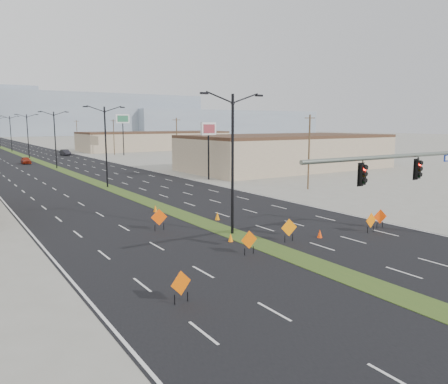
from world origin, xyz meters
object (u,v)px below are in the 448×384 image
streetlight_3 (28,135)px  cone_1 (320,234)px  cone_2 (217,216)px  construction_sign_1 (249,241)px  streetlight_0 (233,160)px  construction_sign_2 (159,218)px  construction_sign_4 (380,217)px  cone_0 (231,238)px  cone_3 (155,209)px  streetlight_2 (55,138)px  pole_sign_east_far (123,122)px  car_mid (65,153)px  pole_sign_east_near (208,134)px  streetlight_4 (11,132)px  streetlight_1 (106,144)px  construction_sign_5 (371,221)px  construction_sign_0 (181,284)px  construction_sign_3 (289,228)px  car_left (26,160)px

streetlight_3 → cone_1: size_ratio=16.52×
streetlight_3 → cone_2: streetlight_3 is taller
streetlight_3 → construction_sign_1: 88.91m
streetlight_0 → construction_sign_2: streetlight_0 is taller
construction_sign_4 → cone_0: bearing=-173.5°
streetlight_3 → construction_sign_4: (10.48, -88.73, -4.56)m
cone_3 → streetlight_3: bearing=88.9°
streetlight_2 → construction_sign_4: (10.48, -60.73, -4.56)m
construction_sign_1 → pole_sign_east_far: (23.44, 84.95, 7.49)m
car_mid → pole_sign_east_near: pole_sign_east_near is taller
construction_sign_4 → cone_1: construction_sign_4 is taller
streetlight_4 → streetlight_1: bearing=-90.0°
streetlight_3 → streetlight_2: bearing=-90.0°
streetlight_2 → construction_sign_1: (-2.00, -60.77, -4.53)m
cone_2 → pole_sign_east_far: size_ratio=0.07×
construction_sign_5 → cone_1: construction_sign_5 is taller
construction_sign_1 → cone_1: construction_sign_1 is taller
construction_sign_0 → cone_3: 20.78m
streetlight_3 → construction_sign_3: 88.02m
streetlight_0 → construction_sign_5: 11.16m
construction_sign_0 → construction_sign_1: construction_sign_1 is taller
streetlight_3 → cone_3: (-1.40, -73.62, -5.10)m
cone_2 → pole_sign_east_near: pole_sign_east_near is taller
cone_0 → streetlight_1: bearing=87.5°
cone_2 → streetlight_1: bearing=93.8°
car_left → streetlight_1: bearing=-84.5°
streetlight_2 → pole_sign_east_near: (14.66, -28.38, 1.10)m
streetlight_2 → cone_1: (4.53, -60.28, -5.12)m
construction_sign_0 → pole_sign_east_near: size_ratio=0.19×
streetlight_0 → cone_3: 11.65m
construction_sign_0 → construction_sign_3: size_ratio=0.95×
streetlight_1 → construction_sign_0: streetlight_1 is taller
streetlight_2 → cone_1: 60.66m
streetlight_1 → construction_sign_5: bearing=-75.3°
construction_sign_1 → construction_sign_5: (10.73, -0.49, -0.02)m
car_mid → car_left: bearing=-125.8°
streetlight_3 → pole_sign_east_near: 58.27m
streetlight_3 → pole_sign_east_far: pole_sign_east_far is taller
streetlight_4 → cone_0: streetlight_4 is taller
streetlight_1 → construction_sign_2: (-4.04, -24.20, -4.45)m
streetlight_4 → pole_sign_east_far: bearing=-56.0°
car_left → construction_sign_0: (-5.73, -77.37, 0.20)m
construction_sign_2 → construction_sign_4: bearing=-19.7°
streetlight_2 → construction_sign_0: size_ratio=6.64×
construction_sign_2 → cone_0: construction_sign_2 is taller
construction_sign_1 → cone_1: bearing=7.5°
pole_sign_east_near → streetlight_3: bearing=94.1°
streetlight_2 → pole_sign_east_near: bearing=-62.7°
streetlight_3 → pole_sign_east_far: 21.98m
construction_sign_3 → cone_3: (-3.40, 14.26, -0.62)m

